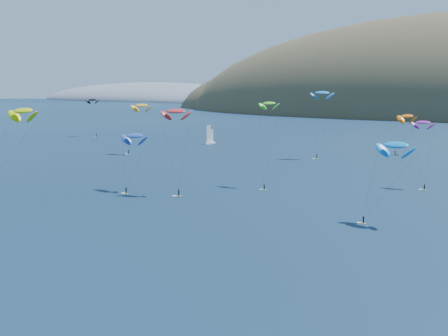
% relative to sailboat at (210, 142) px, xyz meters
% --- Properties ---
extents(headland, '(460.00, 250.00, 60.00)m').
position_rel_sailboat_xyz_m(headland, '(-381.85, 545.79, -4.25)').
color(headland, slate).
rests_on(headland, ground).
extents(sailboat, '(8.44, 7.24, 10.27)m').
position_rel_sailboat_xyz_m(sailboat, '(0.00, 0.00, 0.00)').
color(sailboat, white).
rests_on(sailboat, ground).
extents(kitesurfer_1, '(9.54, 8.51, 22.53)m').
position_rel_sailboat_xyz_m(kitesurfer_1, '(-6.52, -45.76, 18.99)').
color(kitesurfer_1, yellow).
rests_on(kitesurfer_1, ground).
extents(kitesurfer_2, '(11.63, 12.87, 25.40)m').
position_rel_sailboat_xyz_m(kitesurfer_2, '(26.74, -142.56, 21.78)').
color(kitesurfer_2, yellow).
rests_on(kitesurfer_2, ground).
extents(kitesurfer_3, '(7.04, 11.73, 25.43)m').
position_rel_sailboat_xyz_m(kitesurfer_3, '(71.88, -91.48, 22.71)').
color(kitesurfer_3, yellow).
rests_on(kitesurfer_3, ground).
extents(kitesurfer_4, '(9.57, 8.90, 27.87)m').
position_rel_sailboat_xyz_m(kitesurfer_4, '(64.06, -23.69, 24.51)').
color(kitesurfer_4, yellow).
rests_on(kitesurfer_4, ground).
extents(kitesurfer_5, '(10.74, 9.25, 19.24)m').
position_rel_sailboat_xyz_m(kitesurfer_5, '(116.01, -123.56, 15.77)').
color(kitesurfer_5, yellow).
rests_on(kitesurfer_5, ground).
extents(kitesurfer_6, '(6.60, 7.96, 20.20)m').
position_rel_sailboat_xyz_m(kitesurfer_6, '(112.22, -74.17, 17.45)').
color(kitesurfer_6, yellow).
rests_on(kitesurfer_6, ground).
extents(kitesurfer_9, '(8.79, 8.00, 24.38)m').
position_rel_sailboat_xyz_m(kitesurfer_9, '(55.61, -116.09, 21.18)').
color(kitesurfer_9, yellow).
rests_on(kitesurfer_9, ground).
extents(kitesurfer_10, '(9.13, 10.13, 17.49)m').
position_rel_sailboat_xyz_m(kitesurfer_10, '(42.46, -117.08, 14.14)').
color(kitesurfer_10, yellow).
rests_on(kitesurfer_10, ground).
extents(kitesurfer_11, '(11.22, 15.00, 18.34)m').
position_rel_sailboat_xyz_m(kitesurfer_11, '(90.33, 7.37, 14.53)').
color(kitesurfer_11, yellow).
rests_on(kitesurfer_11, ground).
extents(kitesurfer_12, '(11.32, 8.06, 21.78)m').
position_rel_sailboat_xyz_m(kitesurfer_12, '(-78.68, 8.99, 18.73)').
color(kitesurfer_12, yellow).
rests_on(kitesurfer_12, ground).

